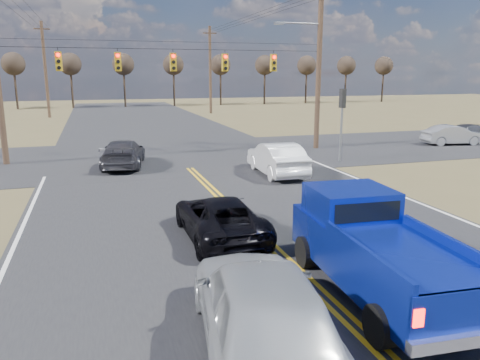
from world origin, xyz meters
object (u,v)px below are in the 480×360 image
object	(u,v)px
pickup_truck	(375,249)
white_car_queue	(277,159)
cross_car_east_near	(453,135)
cross_car_east_far	(472,133)
black_suv	(220,217)
silver_suv	(262,308)
dgrey_car_queue	(123,153)

from	to	relation	value
pickup_truck	white_car_queue	size ratio (longest dim) A/B	1.20
white_car_queue	cross_car_east_near	bearing A→B (deg)	-157.82
white_car_queue	cross_car_east_far	bearing A→B (deg)	-157.50
pickup_truck	black_suv	distance (m)	4.96
cross_car_east_near	cross_car_east_far	bearing A→B (deg)	-59.33
pickup_truck	cross_car_east_near	distance (m)	24.44
black_suv	cross_car_east_far	xyz separation A→B (m)	(22.18, 13.94, -0.02)
silver_suv	cross_car_east_near	distance (m)	27.75
pickup_truck	dgrey_car_queue	world-z (taller)	pickup_truck
black_suv	silver_suv	bearing A→B (deg)	81.76
dgrey_car_queue	silver_suv	bearing A→B (deg)	103.53
cross_car_east_near	silver_suv	bearing A→B (deg)	141.47
cross_car_east_near	cross_car_east_far	world-z (taller)	cross_car_east_near
dgrey_car_queue	cross_car_east_near	world-z (taller)	dgrey_car_queue
white_car_queue	dgrey_car_queue	xyz separation A→B (m)	(-6.80, 4.09, -0.08)
cross_car_east_far	white_car_queue	bearing A→B (deg)	103.47
silver_suv	cross_car_east_far	world-z (taller)	silver_suv
silver_suv	white_car_queue	world-z (taller)	silver_suv
pickup_truck	dgrey_car_queue	distance (m)	16.66
white_car_queue	dgrey_car_queue	size ratio (longest dim) A/B	0.98
silver_suv	white_car_queue	distance (m)	14.64
silver_suv	cross_car_east_near	xyz separation A→B (m)	(20.43, 18.78, -0.21)
silver_suv	dgrey_car_queue	xyz separation A→B (m)	(-1.14, 17.59, -0.18)
pickup_truck	silver_suv	xyz separation A→B (m)	(-3.15, -1.50, -0.12)
silver_suv	white_car_queue	bearing A→B (deg)	-104.12
dgrey_car_queue	cross_car_east_near	bearing A→B (deg)	-167.03
cross_car_east_near	cross_car_east_far	distance (m)	2.80
dgrey_car_queue	black_suv	bearing A→B (deg)	109.43
silver_suv	cross_car_east_far	bearing A→B (deg)	-130.66
white_car_queue	silver_suv	bearing A→B (deg)	69.79
black_suv	white_car_queue	bearing A→B (deg)	-122.36
dgrey_car_queue	cross_car_east_far	bearing A→B (deg)	-164.92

